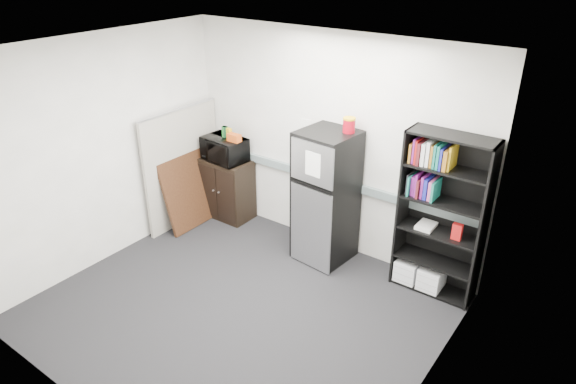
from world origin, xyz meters
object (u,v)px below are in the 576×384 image
object	(u,v)px
bookshelf	(440,213)
microwave	(224,149)
refrigerator	(325,197)
cubicle_partition	(183,166)
cabinet	(227,188)

from	to	relation	value
bookshelf	microwave	world-z (taller)	bookshelf
microwave	refrigerator	distance (m)	1.68
cubicle_partition	microwave	size ratio (longest dim) A/B	2.75
cabinet	cubicle_partition	bearing A→B (deg)	-133.67
bookshelf	cabinet	bearing A→B (deg)	-178.75
bookshelf	cabinet	world-z (taller)	bookshelf
bookshelf	cabinet	size ratio (longest dim) A/B	2.14
refrigerator	microwave	bearing A→B (deg)	-176.78
cubicle_partition	cabinet	size ratio (longest dim) A/B	1.88
cubicle_partition	microwave	world-z (taller)	cubicle_partition
bookshelf	refrigerator	size ratio (longest dim) A/B	1.13
microwave	cubicle_partition	bearing A→B (deg)	-129.88
cabinet	microwave	world-z (taller)	microwave
bookshelf	microwave	size ratio (longest dim) A/B	3.14
microwave	refrigerator	bearing A→B (deg)	2.69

